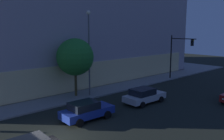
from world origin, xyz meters
TOP-DOWN VIEW (x-y plane):
  - modern_building at (12.93, 25.67)m, footprint 38.03×32.19m
  - traffic_light_far_corner at (23.17, 5.69)m, footprint 0.52×3.85m
  - street_lamp_sidewalk at (8.26, 7.22)m, footprint 0.44×0.44m
  - sidewalk_tree at (6.98, 8.00)m, footprint 4.00×4.00m
  - car_blue at (3.83, 1.74)m, footprint 4.48×2.15m
  - car_silver at (10.84, 1.56)m, footprint 4.60×2.22m

SIDE VIEW (x-z plane):
  - car_silver at x=10.84m, z-range 0.01..1.55m
  - car_blue at x=3.83m, z-range 0.02..1.57m
  - traffic_light_far_corner at x=23.17m, z-range 1.17..7.53m
  - sidewalk_tree at x=6.98m, z-range 1.28..7.56m
  - street_lamp_sidewalk at x=8.26m, z-range 1.21..10.37m
  - modern_building at x=12.93m, z-range -0.07..15.07m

